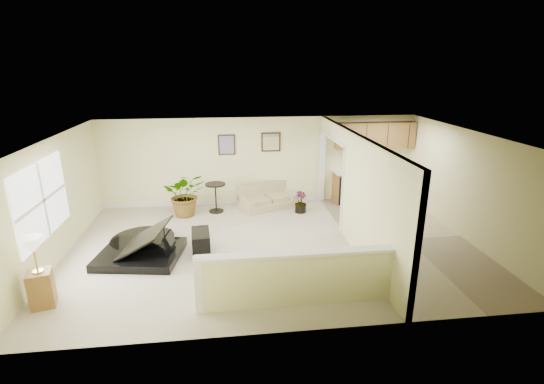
{
  "coord_description": "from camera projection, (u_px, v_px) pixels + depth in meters",
  "views": [
    {
      "loc": [
        -0.99,
        -8.0,
        3.92
      ],
      "look_at": [
        0.02,
        0.4,
        1.15
      ],
      "focal_mm": 26.0,
      "sensor_mm": 36.0,
      "label": 1
    }
  ],
  "objects": [
    {
      "name": "piano",
      "position": [
        137.0,
        227.0,
        8.28
      ],
      "size": [
        2.1,
        2.15,
        1.56
      ],
      "rotation": [
        0.0,
        0.0,
        -0.16
      ],
      "color": "black",
      "rests_on": "floor"
    },
    {
      "name": "left_wall",
      "position": [
        53.0,
        202.0,
        7.98
      ],
      "size": [
        0.04,
        6.0,
        2.5
      ],
      "primitive_type": "cube",
      "color": "beige",
      "rests_on": "floor"
    },
    {
      "name": "palm_plant",
      "position": [
        186.0,
        194.0,
        10.51
      ],
      "size": [
        1.16,
        1.03,
        1.2
      ],
      "color": "black",
      "rests_on": "floor"
    },
    {
      "name": "wall_mirror",
      "position": [
        271.0,
        142.0,
        11.16
      ],
      "size": [
        0.55,
        0.04,
        0.55
      ],
      "color": "#341C13",
      "rests_on": "back_wall"
    },
    {
      "name": "lamp_stand",
      "position": [
        39.0,
        277.0,
        6.54
      ],
      "size": [
        0.46,
        0.46,
        1.26
      ],
      "color": "brown",
      "rests_on": "floor"
    },
    {
      "name": "front_wall",
      "position": [
        299.0,
        258.0,
        5.66
      ],
      "size": [
        9.0,
        0.04,
        2.5
      ],
      "primitive_type": "cube",
      "color": "beige",
      "rests_on": "floor"
    },
    {
      "name": "piano_bench",
      "position": [
        201.0,
        242.0,
        8.48
      ],
      "size": [
        0.43,
        0.77,
        0.49
      ],
      "primitive_type": "cube",
      "rotation": [
        0.0,
        0.0,
        0.08
      ],
      "color": "black",
      "rests_on": "floor"
    },
    {
      "name": "kitchen_vinyl",
      "position": [
        406.0,
        239.0,
        9.24
      ],
      "size": [
        2.7,
        6.0,
        0.01
      ],
      "primitive_type": "cube",
      "color": "tan",
      "rests_on": "floor"
    },
    {
      "name": "loveseat",
      "position": [
        267.0,
        196.0,
        11.21
      ],
      "size": [
        1.82,
        1.37,
        0.87
      ],
      "rotation": [
        0.0,
        0.0,
        0.36
      ],
      "color": "tan",
      "rests_on": "floor"
    },
    {
      "name": "ceiling",
      "position": [
        273.0,
        136.0,
        8.11
      ],
      "size": [
        9.0,
        6.0,
        0.04
      ],
      "primitive_type": "cube",
      "color": "beige",
      "rests_on": "back_wall"
    },
    {
      "name": "accent_table",
      "position": [
        216.0,
        194.0,
        10.78
      ],
      "size": [
        0.56,
        0.56,
        0.81
      ],
      "color": "black",
      "rests_on": "floor"
    },
    {
      "name": "left_window",
      "position": [
        42.0,
        200.0,
        7.45
      ],
      "size": [
        0.05,
        2.15,
        1.45
      ],
      "primitive_type": "cube",
      "color": "white",
      "rests_on": "left_wall"
    },
    {
      "name": "floor",
      "position": [
        273.0,
        246.0,
        8.88
      ],
      "size": [
        9.0,
        9.0,
        0.0
      ],
      "primitive_type": "plane",
      "color": "#B8AF8F",
      "rests_on": "ground"
    },
    {
      "name": "kitchen_cabinets",
      "position": [
        370.0,
        173.0,
        11.55
      ],
      "size": [
        2.36,
        0.65,
        2.33
      ],
      "color": "brown",
      "rests_on": "floor"
    },
    {
      "name": "back_wall",
      "position": [
        260.0,
        161.0,
        11.32
      ],
      "size": [
        9.0,
        0.04,
        2.5
      ],
      "primitive_type": "cube",
      "color": "beige",
      "rests_on": "floor"
    },
    {
      "name": "right_wall",
      "position": [
        468.0,
        186.0,
        9.01
      ],
      "size": [
        0.04,
        6.0,
        2.5
      ],
      "primitive_type": "cube",
      "color": "beige",
      "rests_on": "floor"
    },
    {
      "name": "interior_partition",
      "position": [
        350.0,
        188.0,
        8.95
      ],
      "size": [
        0.18,
        5.99,
        2.5
      ],
      "color": "beige",
      "rests_on": "floor"
    },
    {
      "name": "pony_half_wall",
      "position": [
        295.0,
        278.0,
        6.56
      ],
      "size": [
        3.42,
        0.22,
        1.0
      ],
      "color": "beige",
      "rests_on": "floor"
    },
    {
      "name": "small_plant",
      "position": [
        301.0,
        204.0,
        10.83
      ],
      "size": [
        0.44,
        0.44,
        0.59
      ],
      "color": "black",
      "rests_on": "floor"
    },
    {
      "name": "wall_art_left",
      "position": [
        227.0,
        145.0,
        11.03
      ],
      "size": [
        0.48,
        0.04,
        0.58
      ],
      "color": "#341C13",
      "rests_on": "back_wall"
    }
  ]
}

